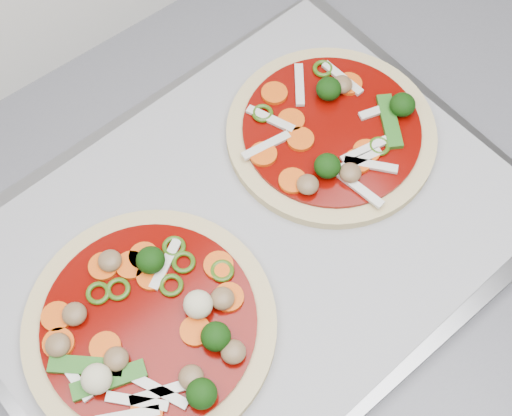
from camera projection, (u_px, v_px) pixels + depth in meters
base_cabinet at (498, 203)px, 1.19m from camera, size 3.60×0.60×0.86m
baking_tray at (247, 240)px, 0.63m from camera, size 0.49×0.37×0.02m
parchment at (247, 236)px, 0.62m from camera, size 0.47×0.36×0.00m
pizza_left at (150, 325)px, 0.57m from camera, size 0.23×0.23×0.03m
pizza_right at (332, 132)px, 0.66m from camera, size 0.20×0.20×0.03m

